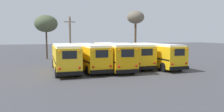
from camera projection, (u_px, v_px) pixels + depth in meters
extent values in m
plane|color=#424247|center=(112.00, 69.00, 26.42)|extent=(160.00, 160.00, 0.00)
cube|color=yellow|center=(65.00, 57.00, 24.38)|extent=(2.49, 9.66, 2.45)
cube|color=white|center=(65.00, 45.00, 24.25)|extent=(2.30, 9.28, 0.20)
cube|color=black|center=(70.00, 74.00, 19.86)|extent=(2.44, 0.23, 0.36)
cube|color=black|center=(70.00, 55.00, 19.72)|extent=(1.32, 0.04, 0.73)
sphere|color=red|center=(60.00, 69.00, 19.54)|extent=(0.22, 0.22, 0.22)
sphere|color=orange|center=(59.00, 51.00, 19.39)|extent=(0.18, 0.18, 0.18)
sphere|color=red|center=(80.00, 68.00, 20.06)|extent=(0.22, 0.22, 0.22)
sphere|color=orange|center=(80.00, 51.00, 19.92)|extent=(0.18, 0.18, 0.18)
cube|color=black|center=(54.00, 59.00, 24.04)|extent=(0.12, 9.44, 0.14)
cube|color=black|center=(76.00, 58.00, 24.75)|extent=(0.12, 9.44, 0.14)
cylinder|color=black|center=(54.00, 63.00, 27.50)|extent=(0.29, 1.08, 1.08)
cylinder|color=black|center=(71.00, 63.00, 28.15)|extent=(0.29, 1.08, 1.08)
cylinder|color=black|center=(57.00, 72.00, 20.80)|extent=(0.29, 1.08, 1.08)
cylinder|color=black|center=(80.00, 71.00, 21.46)|extent=(0.29, 1.08, 1.08)
cube|color=#EAAA0F|center=(89.00, 56.00, 25.52)|extent=(2.83, 9.76, 2.46)
cube|color=white|center=(89.00, 45.00, 25.40)|extent=(2.63, 9.37, 0.20)
cube|color=black|center=(102.00, 72.00, 21.09)|extent=(2.39, 0.32, 0.36)
cube|color=black|center=(102.00, 54.00, 20.95)|extent=(1.28, 0.10, 0.74)
sphere|color=red|center=(93.00, 67.00, 20.72)|extent=(0.22, 0.22, 0.22)
sphere|color=orange|center=(93.00, 51.00, 20.58)|extent=(0.18, 0.18, 0.18)
sphere|color=red|center=(111.00, 66.00, 21.34)|extent=(0.22, 0.22, 0.22)
sphere|color=orange|center=(111.00, 50.00, 21.20)|extent=(0.18, 0.18, 0.18)
cube|color=black|center=(79.00, 58.00, 25.12)|extent=(0.52, 9.45, 0.14)
cube|color=black|center=(99.00, 58.00, 25.95)|extent=(0.52, 9.45, 0.14)
cylinder|color=black|center=(74.00, 62.00, 28.52)|extent=(0.33, 1.03, 1.02)
cylinder|color=black|center=(90.00, 62.00, 29.29)|extent=(0.33, 1.03, 1.02)
cylinder|color=black|center=(88.00, 70.00, 21.96)|extent=(0.33, 1.03, 1.02)
cylinder|color=black|center=(108.00, 69.00, 22.72)|extent=(0.33, 1.03, 1.02)
cube|color=#E5A00C|center=(112.00, 56.00, 26.35)|extent=(2.56, 10.49, 2.54)
cube|color=white|center=(112.00, 44.00, 26.22)|extent=(2.36, 10.07, 0.20)
cube|color=black|center=(128.00, 71.00, 21.44)|extent=(2.48, 0.23, 0.36)
cube|color=black|center=(128.00, 53.00, 21.30)|extent=(1.34, 0.05, 0.76)
sphere|color=red|center=(119.00, 67.00, 21.12)|extent=(0.22, 0.22, 0.22)
sphere|color=orange|center=(119.00, 50.00, 20.96)|extent=(0.18, 0.18, 0.18)
sphere|color=red|center=(136.00, 66.00, 21.65)|extent=(0.22, 0.22, 0.22)
sphere|color=orange|center=(137.00, 49.00, 21.50)|extent=(0.18, 0.18, 0.18)
cube|color=black|center=(102.00, 57.00, 26.01)|extent=(0.15, 10.25, 0.14)
cube|color=black|center=(122.00, 57.00, 26.73)|extent=(0.15, 10.25, 0.14)
cylinder|color=black|center=(96.00, 62.00, 29.87)|extent=(0.29, 0.93, 0.92)
cylinder|color=black|center=(112.00, 61.00, 30.53)|extent=(0.29, 0.93, 0.92)
cylinder|color=black|center=(113.00, 70.00, 22.39)|extent=(0.29, 0.93, 0.92)
cylinder|color=black|center=(133.00, 69.00, 23.05)|extent=(0.29, 0.93, 0.92)
cube|color=yellow|center=(131.00, 55.00, 28.10)|extent=(2.45, 9.27, 2.43)
cube|color=white|center=(131.00, 45.00, 27.97)|extent=(2.26, 8.90, 0.20)
cube|color=black|center=(147.00, 68.00, 23.77)|extent=(2.50, 0.20, 0.36)
cube|color=black|center=(147.00, 52.00, 23.63)|extent=(1.35, 0.03, 0.73)
sphere|color=red|center=(139.00, 64.00, 23.43)|extent=(0.22, 0.22, 0.22)
sphere|color=orange|center=(140.00, 49.00, 23.29)|extent=(0.18, 0.18, 0.18)
sphere|color=red|center=(155.00, 63.00, 23.99)|extent=(0.22, 0.22, 0.22)
sphere|color=orange|center=(155.00, 49.00, 23.84)|extent=(0.18, 0.18, 0.18)
cube|color=black|center=(122.00, 56.00, 27.74)|extent=(0.03, 9.08, 0.14)
cube|color=black|center=(139.00, 56.00, 28.49)|extent=(0.03, 9.08, 0.14)
cylinder|color=black|center=(114.00, 60.00, 31.01)|extent=(0.28, 0.94, 0.94)
cylinder|color=black|center=(129.00, 60.00, 31.71)|extent=(0.28, 0.94, 0.94)
cylinder|color=black|center=(133.00, 67.00, 24.69)|extent=(0.28, 0.94, 0.94)
cylinder|color=black|center=(151.00, 66.00, 25.39)|extent=(0.28, 0.94, 0.94)
cube|color=yellow|center=(156.00, 55.00, 27.47)|extent=(2.76, 9.39, 2.42)
cube|color=white|center=(156.00, 45.00, 27.34)|extent=(2.56, 9.01, 0.20)
cube|color=black|center=(179.00, 68.00, 23.19)|extent=(2.40, 0.31, 0.36)
cube|color=black|center=(180.00, 52.00, 23.05)|extent=(1.29, 0.09, 0.73)
sphere|color=red|center=(173.00, 64.00, 22.83)|extent=(0.22, 0.22, 0.22)
sphere|color=orange|center=(173.00, 49.00, 22.68)|extent=(0.18, 0.18, 0.18)
sphere|color=red|center=(186.00, 63.00, 23.44)|extent=(0.22, 0.22, 0.22)
sphere|color=orange|center=(187.00, 49.00, 23.29)|extent=(0.18, 0.18, 0.18)
cube|color=black|center=(148.00, 57.00, 27.07)|extent=(0.43, 9.10, 0.14)
cube|color=black|center=(164.00, 56.00, 27.89)|extent=(0.43, 9.10, 0.14)
cylinder|color=black|center=(136.00, 61.00, 30.31)|extent=(0.33, 1.06, 1.05)
cylinder|color=black|center=(150.00, 60.00, 31.07)|extent=(0.33, 1.06, 1.05)
cylinder|color=black|center=(163.00, 67.00, 24.06)|extent=(0.33, 1.06, 1.05)
cylinder|color=black|center=(180.00, 66.00, 24.82)|extent=(0.33, 1.06, 1.05)
cylinder|color=#75604C|center=(70.00, 39.00, 35.17)|extent=(0.31, 0.31, 7.02)
cube|color=#75604C|center=(70.00, 22.00, 34.92)|extent=(1.80, 0.14, 0.14)
cylinder|color=#473323|center=(47.00, 44.00, 37.30)|extent=(0.27, 0.27, 4.96)
ellipsoid|color=#4C563D|center=(46.00, 24.00, 36.96)|extent=(3.87, 3.87, 2.91)
cylinder|color=brown|center=(135.00, 40.00, 38.64)|extent=(0.37, 0.37, 6.39)
ellipsoid|color=#6B6051|center=(136.00, 17.00, 38.26)|extent=(3.01, 3.01, 2.26)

